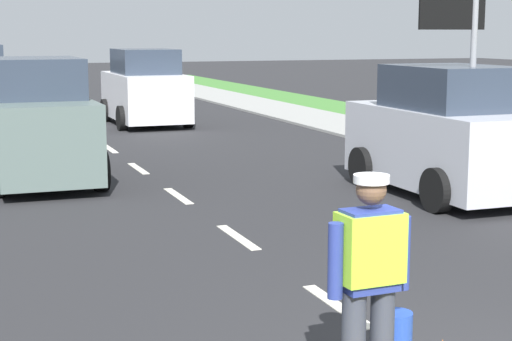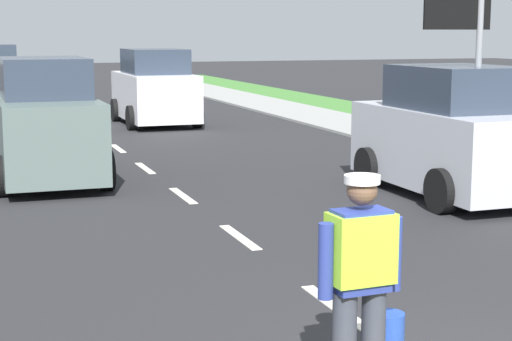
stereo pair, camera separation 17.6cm
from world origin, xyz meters
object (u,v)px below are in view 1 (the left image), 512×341
Objects in this scene: lane_direction_sign at (460,49)px; car_outgoing_far at (145,90)px; car_oncoming_lead at (39,125)px; car_parked_curbside at (448,135)px; road_worker at (371,275)px.

car_outgoing_far is at bearing 99.18° from lane_direction_sign.
car_outgoing_far is at bearing 65.68° from car_oncoming_lead.
car_parked_curbside is 0.99× the size of car_oncoming_lead.
car_oncoming_lead reaches higher than car_parked_curbside.
lane_direction_sign reaches higher than car_oncoming_lead.
car_outgoing_far is 12.39m from car_parked_curbside.
car_oncoming_lead is at bearing 145.27° from lane_direction_sign.
lane_direction_sign reaches higher than car_outgoing_far.
car_oncoming_lead is at bearing -114.32° from car_outgoing_far.
car_parked_curbside is at bearing -30.05° from car_oncoming_lead.
car_parked_curbside is (4.89, 6.56, 0.06)m from road_worker.
car_outgoing_far is 1.01× the size of car_oncoming_lead.
road_worker is 0.42× the size of car_outgoing_far.
road_worker is 10.20m from car_oncoming_lead.
road_worker is 0.43× the size of car_oncoming_lead.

